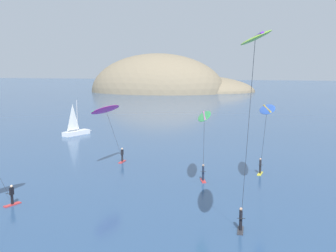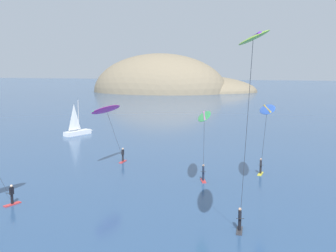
% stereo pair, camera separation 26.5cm
% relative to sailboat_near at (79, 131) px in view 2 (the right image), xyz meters
% --- Properties ---
extents(headland_island, '(67.57, 46.44, 31.68)m').
position_rel_sailboat_near_xyz_m(headland_island, '(-11.41, 108.43, -0.64)').
color(headland_island, '#84755B').
rests_on(headland_island, ground).
extents(sailboat_near, '(3.30, 5.80, 5.70)m').
position_rel_sailboat_near_xyz_m(sailboat_near, '(0.00, 0.00, 0.00)').
color(sailboat_near, white).
rests_on(sailboat_near, ground).
extents(kitesurfer_blue, '(2.04, 8.68, 7.80)m').
position_rel_sailboat_near_xyz_m(kitesurfer_blue, '(30.20, -22.88, 6.30)').
color(kitesurfer_blue, yellow).
rests_on(kitesurfer_blue, ground).
extents(kitesurfer_lime, '(2.41, 9.49, 13.27)m').
position_rel_sailboat_near_xyz_m(kitesurfer_lime, '(29.49, -39.77, 11.45)').
color(kitesurfer_lime, '#2D2D33').
rests_on(kitesurfer_lime, ground).
extents(kitesurfer_magenta, '(2.03, 7.17, 7.13)m').
position_rel_sailboat_near_xyz_m(kitesurfer_magenta, '(13.22, -19.98, 5.52)').
color(kitesurfer_magenta, red).
rests_on(kitesurfer_magenta, ground).
extents(kitesurfer_green, '(2.32, 6.40, 7.19)m').
position_rel_sailboat_near_xyz_m(kitesurfer_green, '(24.61, -24.59, 5.70)').
color(kitesurfer_green, red).
rests_on(kitesurfer_green, ground).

